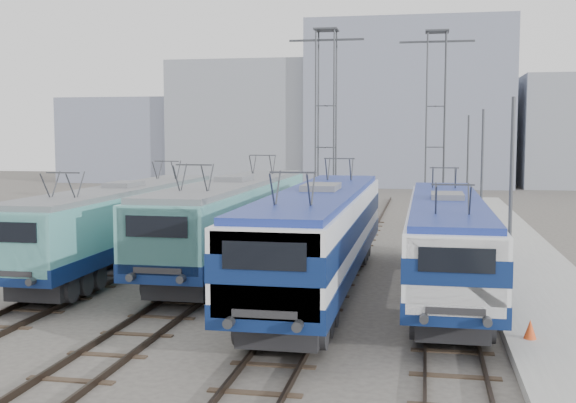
# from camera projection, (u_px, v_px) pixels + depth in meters

# --- Properties ---
(ground) EXTENTS (160.00, 160.00, 0.00)m
(ground) POSITION_uv_depth(u_px,v_px,m) (229.00, 321.00, 22.59)
(ground) COLOR #514C47
(platform) EXTENTS (4.00, 70.00, 0.30)m
(platform) POSITION_uv_depth(u_px,v_px,m) (533.00, 278.00, 28.50)
(platform) COLOR #9E9E99
(platform) RESTS_ON ground
(locomotive_far_left) EXTENTS (2.78, 17.54, 3.30)m
(locomotive_far_left) POSITION_uv_depth(u_px,v_px,m) (123.00, 219.00, 30.84)
(locomotive_far_left) COLOR navy
(locomotive_far_left) RESTS_ON ground
(locomotive_center_left) EXTENTS (2.95, 18.63, 3.51)m
(locomotive_center_left) POSITION_uv_depth(u_px,v_px,m) (233.00, 215.00, 31.42)
(locomotive_center_left) COLOR navy
(locomotive_center_left) RESTS_ON ground
(locomotive_center_right) EXTENTS (2.97, 18.76, 3.53)m
(locomotive_center_right) POSITION_uv_depth(u_px,v_px,m) (320.00, 230.00, 26.06)
(locomotive_center_right) COLOR navy
(locomotive_center_right) RESTS_ON ground
(locomotive_far_right) EXTENTS (2.72, 17.20, 3.23)m
(locomotive_far_right) POSITION_uv_depth(u_px,v_px,m) (447.00, 235.00, 26.07)
(locomotive_far_right) COLOR navy
(locomotive_far_right) RESTS_ON ground
(catenary_tower_west) EXTENTS (4.50, 1.20, 12.00)m
(catenary_tower_west) POSITION_uv_depth(u_px,v_px,m) (326.00, 120.00, 43.47)
(catenary_tower_west) COLOR #3F4247
(catenary_tower_west) RESTS_ON ground
(catenary_tower_east) EXTENTS (4.50, 1.20, 12.00)m
(catenary_tower_east) POSITION_uv_depth(u_px,v_px,m) (435.00, 120.00, 44.21)
(catenary_tower_east) COLOR #3F4247
(catenary_tower_east) RESTS_ON ground
(mast_front) EXTENTS (0.12, 0.12, 7.00)m
(mast_front) POSITION_uv_depth(u_px,v_px,m) (510.00, 209.00, 22.61)
(mast_front) COLOR #3F4247
(mast_front) RESTS_ON ground
(mast_mid) EXTENTS (0.12, 0.12, 7.00)m
(mast_mid) POSITION_uv_depth(u_px,v_px,m) (482.00, 183.00, 34.34)
(mast_mid) COLOR #3F4247
(mast_mid) RESTS_ON ground
(mast_rear) EXTENTS (0.12, 0.12, 7.00)m
(mast_rear) POSITION_uv_depth(u_px,v_px,m) (468.00, 170.00, 46.08)
(mast_rear) COLOR #3F4247
(mast_rear) RESTS_ON ground
(safety_cone) EXTENTS (0.35, 0.35, 0.53)m
(safety_cone) POSITION_uv_depth(u_px,v_px,m) (530.00, 329.00, 19.60)
(safety_cone) COLOR #EC4E1D
(safety_cone) RESTS_ON platform
(building_west) EXTENTS (18.00, 12.00, 14.00)m
(building_west) POSITION_uv_depth(u_px,v_px,m) (255.00, 123.00, 85.17)
(building_west) COLOR #8E94A0
(building_west) RESTS_ON ground
(building_center) EXTENTS (22.00, 14.00, 18.00)m
(building_center) POSITION_uv_depth(u_px,v_px,m) (409.00, 105.00, 81.61)
(building_center) COLOR gray
(building_center) RESTS_ON ground
(building_far_west) EXTENTS (14.00, 10.00, 10.00)m
(building_far_west) POSITION_uv_depth(u_px,v_px,m) (128.00, 140.00, 88.34)
(building_far_west) COLOR gray
(building_far_west) RESTS_ON ground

